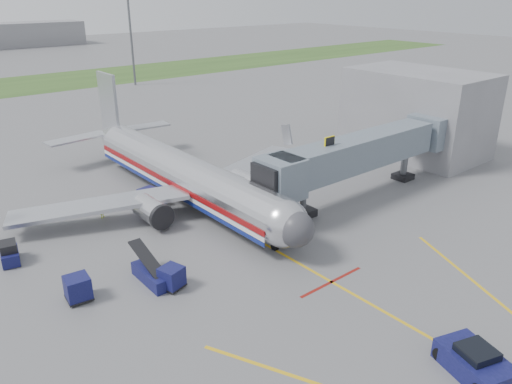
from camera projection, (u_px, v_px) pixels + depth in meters
ground at (292, 260)px, 37.66m from camera, size 400.00×400.00×0.00m
apron_markings at (370, 304)px, 32.38m from camera, size 21.52×50.00×0.01m
airliner at (183, 173)px, 47.56m from camera, size 32.10×35.67×10.25m
jet_bridge at (356, 154)px, 47.11m from camera, size 25.30×4.00×6.90m
terminal at (417, 113)px, 60.57m from camera, size 10.00×16.00×10.00m
light_mast_right at (131, 32)px, 101.87m from camera, size 2.00×0.44×20.40m
pushback_tug at (475, 363)px, 26.32m from camera, size 3.44×4.44×1.63m
baggage_tug at (10, 254)px, 37.07m from camera, size 1.66×2.53×1.63m
baggage_cart_a at (78, 288)px, 32.51m from camera, size 1.73×1.73×1.70m
baggage_cart_b at (149, 197)px, 46.62m from camera, size 1.85×1.85×1.73m
baggage_cart_c at (172, 278)px, 33.84m from camera, size 1.81×1.81×1.58m
belt_loader at (153, 274)px, 34.72m from camera, size 1.49×4.53×2.21m
ground_power_cart at (279, 201)px, 46.60m from camera, size 1.36×0.92×1.08m
ramp_worker at (102, 209)px, 44.33m from camera, size 0.70×0.68×1.63m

